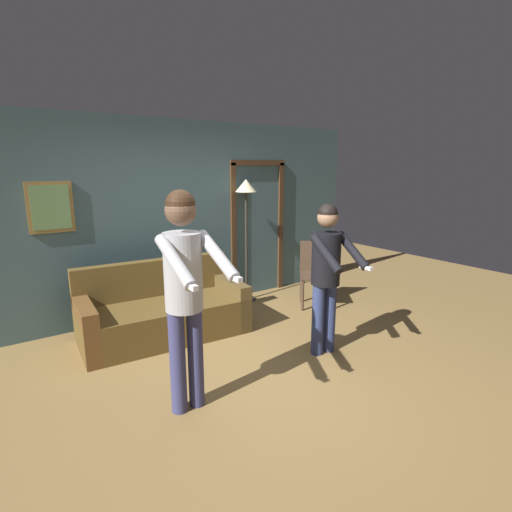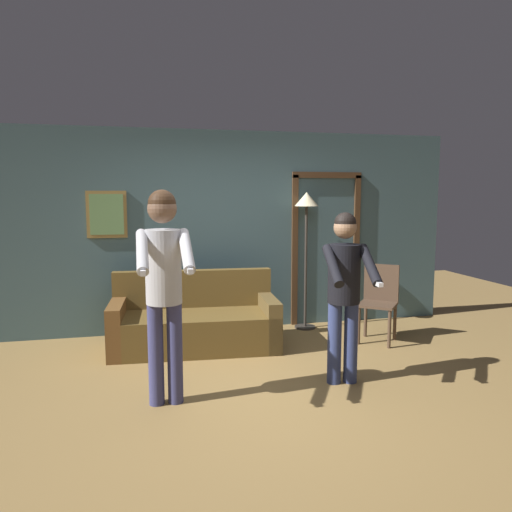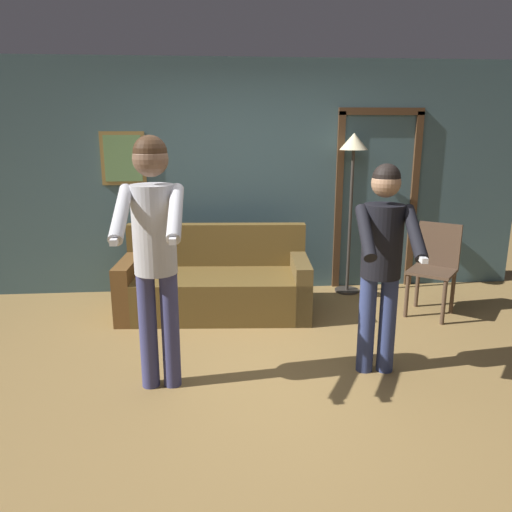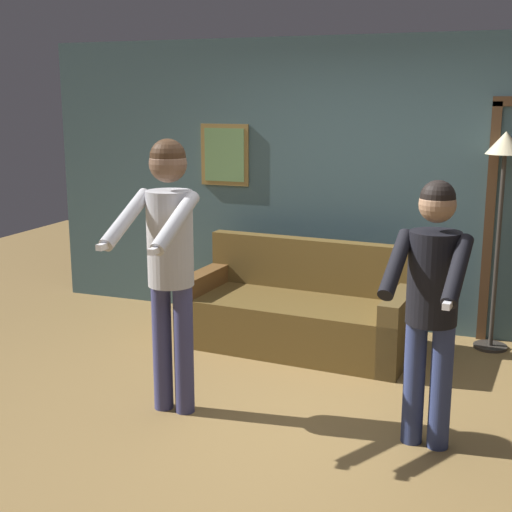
% 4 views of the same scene
% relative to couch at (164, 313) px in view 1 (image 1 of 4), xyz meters
% --- Properties ---
extents(ground_plane, '(12.00, 12.00, 0.00)m').
position_rel_couch_xyz_m(ground_plane, '(0.40, -1.39, -0.28)').
color(ground_plane, olive).
extents(back_wall_assembly, '(6.40, 0.10, 2.60)m').
position_rel_couch_xyz_m(back_wall_assembly, '(0.41, 0.77, 1.02)').
color(back_wall_assembly, '#425F68').
rests_on(back_wall_assembly, ground_plane).
extents(couch, '(1.95, 0.98, 0.87)m').
position_rel_couch_xyz_m(couch, '(0.00, 0.00, 0.00)').
color(couch, brown).
rests_on(couch, ground_plane).
extents(torchiere_lamp, '(0.31, 0.31, 1.81)m').
position_rel_couch_xyz_m(torchiere_lamp, '(1.54, 0.52, 1.20)').
color(torchiere_lamp, '#332D28').
rests_on(torchiere_lamp, ground_plane).
extents(person_standing_left, '(0.43, 0.72, 1.82)m').
position_rel_couch_xyz_m(person_standing_left, '(-0.41, -1.53, 0.84)').
color(person_standing_left, '#3D3E6F').
rests_on(person_standing_left, ground_plane).
extents(person_standing_right, '(0.47, 0.64, 1.62)m').
position_rel_couch_xyz_m(person_standing_right, '(1.24, -1.43, 0.69)').
color(person_standing_right, navy).
rests_on(person_standing_right, ground_plane).
extents(dining_chair_distant, '(0.59, 0.59, 0.93)m').
position_rel_couch_xyz_m(dining_chair_distant, '(2.23, -0.22, 0.25)').
color(dining_chair_distant, '#4C3828').
rests_on(dining_chair_distant, ground_plane).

